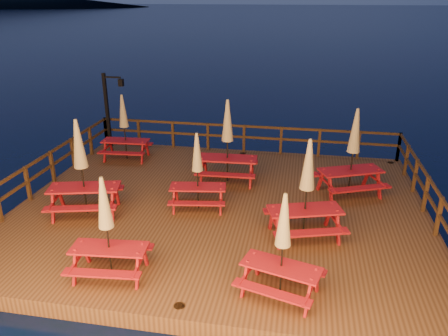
{
  "coord_description": "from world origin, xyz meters",
  "views": [
    {
      "loc": [
        2.19,
        -11.51,
        6.32
      ],
      "look_at": [
        -0.03,
        0.6,
        1.36
      ],
      "focal_mm": 35.0,
      "sensor_mm": 36.0,
      "label": 1
    }
  ],
  "objects_px": {
    "lamp_post": "(110,103)",
    "picnic_table_2": "(124,126)",
    "picnic_table_0": "(227,140)",
    "picnic_table_1": "(283,244)"
  },
  "relations": [
    {
      "from": "picnic_table_1",
      "to": "picnic_table_2",
      "type": "relative_size",
      "value": 0.94
    },
    {
      "from": "picnic_table_0",
      "to": "picnic_table_2",
      "type": "relative_size",
      "value": 1.12
    },
    {
      "from": "picnic_table_0",
      "to": "picnic_table_1",
      "type": "relative_size",
      "value": 1.19
    },
    {
      "from": "picnic_table_0",
      "to": "picnic_table_2",
      "type": "xyz_separation_m",
      "value": [
        -4.16,
        1.4,
        -0.16
      ]
    },
    {
      "from": "lamp_post",
      "to": "picnic_table_0",
      "type": "height_order",
      "value": "lamp_post"
    },
    {
      "from": "picnic_table_2",
      "to": "picnic_table_0",
      "type": "bearing_deg",
      "value": -22.11
    },
    {
      "from": "picnic_table_0",
      "to": "picnic_table_2",
      "type": "height_order",
      "value": "picnic_table_0"
    },
    {
      "from": "lamp_post",
      "to": "picnic_table_2",
      "type": "xyz_separation_m",
      "value": [
        1.1,
        -1.33,
        -0.51
      ]
    },
    {
      "from": "picnic_table_2",
      "to": "lamp_post",
      "type": "bearing_deg",
      "value": 126.03
    },
    {
      "from": "picnic_table_0",
      "to": "picnic_table_1",
      "type": "xyz_separation_m",
      "value": [
        2.13,
        -5.68,
        -0.23
      ]
    }
  ]
}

